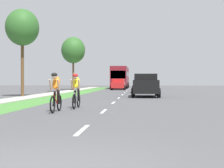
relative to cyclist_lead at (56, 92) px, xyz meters
The scene contains 12 objects.
ground_plane 12.01m from the cyclist_lead, 81.01° to the left, with size 120.00×120.00×0.00m, color #4C4C4F.
grass_verge 12.21m from the cyclist_lead, 103.74° to the left, with size 2.21×70.00×0.01m, color #478438.
sidewalk_concrete 12.83m from the cyclist_lead, 112.46° to the left, with size 1.78×70.00×0.10m, color #B2ADA3.
lane_markings_center 15.97m from the cyclist_lead, 83.26° to the left, with size 0.12×52.71×0.01m.
cyclist_lead is the anchor object (origin of this frame).
cyclist_trailing 1.88m from the cyclist_lead, 75.41° to the left, with size 0.42×1.72×1.58m.
suv_black 13.29m from the cyclist_lead, 73.17° to the left, with size 2.15×4.70×1.79m.
pickup_blue 22.18m from the cyclist_lead, 80.25° to the left, with size 2.22×5.10×1.64m.
sedan_red 31.78m from the cyclist_lead, 89.05° to the left, with size 1.98×4.30×1.52m.
bus_maroon 41.28m from the cyclist_lead, 89.69° to the left, with size 2.78×11.60×3.48m.
street_tree_near 13.76m from the cyclist_lead, 116.03° to the left, with size 2.58×2.58×6.83m.
street_tree_far 31.17m from the cyclist_lead, 100.33° to the left, with size 3.23×3.23×7.17m.
Camera 1 is at (1.44, -4.49, 1.27)m, focal length 51.60 mm.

